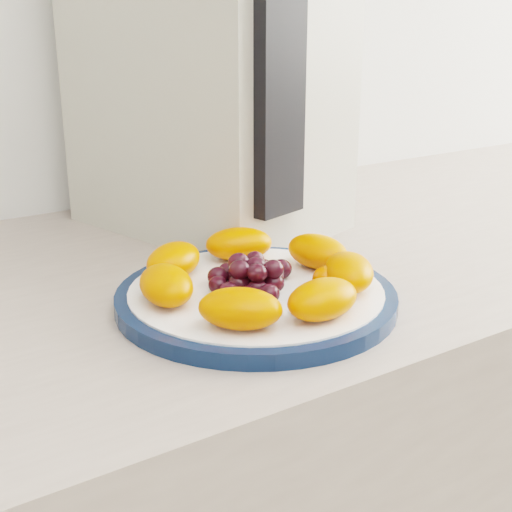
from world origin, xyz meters
TOP-DOWN VIEW (x-y plane):
  - plate_rim at (0.11, 1.07)m, footprint 0.27×0.27m
  - plate_face at (0.11, 1.07)m, footprint 0.24×0.24m
  - appliance_body at (0.21, 1.33)m, footprint 0.30×0.36m
  - appliance_panel at (0.20, 1.16)m, footprint 0.07×0.04m
  - fruit_plate at (0.11, 1.07)m, footprint 0.23×0.23m

SIDE VIEW (x-z plane):
  - plate_rim at x=0.11m, z-range 0.90..0.91m
  - plate_face at x=0.11m, z-range 0.90..0.92m
  - fruit_plate at x=0.11m, z-range 0.92..0.95m
  - appliance_body at x=0.21m, z-range 0.90..1.29m
  - appliance_panel at x=0.20m, z-range 0.96..1.24m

